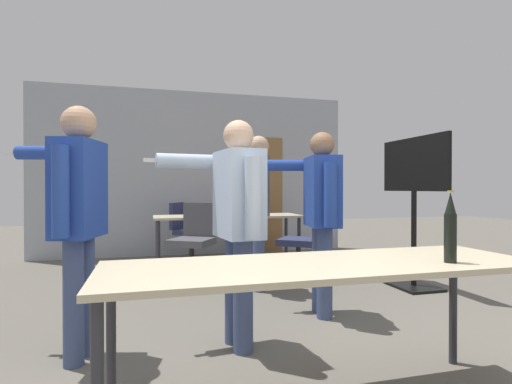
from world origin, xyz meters
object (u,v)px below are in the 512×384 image
Objects in this scene: person_far_watching at (321,205)px; office_chair_mid_tucked at (188,233)px; beer_bottle at (450,229)px; office_chair_far_right at (251,230)px; person_right_polo at (77,207)px; office_chair_near_pushed at (194,245)px; person_left_plaid at (237,212)px; office_chair_far_left at (304,244)px; person_near_casual at (257,196)px; tv_screen at (414,192)px.

person_far_watching is 1.80× the size of office_chair_mid_tucked.
office_chair_mid_tucked is 4.79m from beer_bottle.
office_chair_far_right is 1.05m from office_chair_mid_tucked.
person_right_polo reaches higher than office_chair_mid_tucked.
person_far_watching reaches higher than office_chair_near_pushed.
beer_bottle is (-0.01, -1.60, -0.05)m from person_far_watching.
office_chair_far_left is (1.31, 1.95, -0.54)m from person_left_plaid.
person_near_casual is 4.70× the size of beer_bottle.
tv_screen is at bearing -88.94° from person_near_casual.
office_chair_far_right is at bearing 87.87° from beer_bottle.
person_near_casual reaches higher than office_chair_far_left.
person_far_watching is at bearing 47.95° from office_chair_mid_tucked.
office_chair_far_left is (0.26, -1.71, -0.01)m from office_chair_far_right.
office_chair_near_pushed is at bearing 76.76° from office_chair_far_right.
office_chair_far_left is (2.37, 1.88, -0.59)m from person_right_polo.
person_far_watching is 1.88m from office_chair_near_pushed.
person_near_casual is 1.90× the size of office_chair_mid_tucked.
beer_bottle reaches higher than office_chair_near_pushed.
person_right_polo is 4.57× the size of beer_bottle.
person_left_plaid is 1.06m from person_right_polo.
office_chair_far_right is at bearing 44.86° from office_chair_far_left.
person_right_polo is at bearing 113.54° from person_far_watching.
office_chair_near_pushed is at bearing 106.91° from beer_bottle.
office_chair_far_right is 1.73m from office_chair_far_left.
person_far_watching is 4.47× the size of beer_bottle.
person_left_plaid is at bearing 131.17° from person_far_watching.
person_far_watching reaches higher than office_chair_mid_tucked.
person_far_watching is at bearing 108.50° from office_chair_far_right.
person_near_casual is at bearing 172.95° from office_chair_near_pushed.
office_chair_far_left is 2.50× the size of beer_bottle.
office_chair_far_left is at bearing 120.08° from office_chair_far_right.
person_right_polo is at bearing 15.26° from office_chair_mid_tucked.
office_chair_mid_tucked is at bearing 74.65° from office_chair_far_left.
office_chair_far_left is 3.10m from beer_bottle.
tv_screen is at bearing -70.75° from person_left_plaid.
person_left_plaid reaches higher than office_chair_far_right.
person_right_polo is 1.02× the size of person_far_watching.
person_near_casual is 2.64m from beer_bottle.
tv_screen reaches higher than office_chair_far_right.
office_chair_far_right is at bearing 1.15° from person_near_casual.
office_chair_near_pushed is 2.62× the size of beer_bottle.
person_left_plaid reaches higher than office_chair_far_left.
person_near_casual reaches higher than office_chair_mid_tucked.
office_chair_far_right is (1.13, 1.62, -0.02)m from office_chair_near_pushed.
office_chair_far_left is at bearing -37.17° from person_right_polo.
office_chair_mid_tucked is at bearing -7.04° from person_left_plaid.
person_right_polo is 1.84× the size of office_chair_mid_tucked.
tv_screen is 1.57m from person_far_watching.
person_left_plaid is 3.65m from office_chair_mid_tucked.
office_chair_near_pushed is at bearing -12.19° from person_right_polo.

